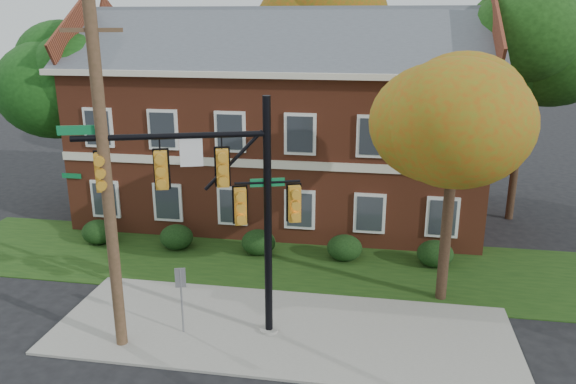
% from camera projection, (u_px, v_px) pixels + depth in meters
% --- Properties ---
extents(ground, '(120.00, 120.00, 0.00)m').
position_uv_depth(ground, '(276.00, 349.00, 16.33)').
color(ground, black).
rests_on(ground, ground).
extents(sidewalk, '(14.00, 5.00, 0.08)m').
position_uv_depth(sidewalk, '(282.00, 330.00, 17.26)').
color(sidewalk, gray).
rests_on(sidewalk, ground).
extents(grass_strip, '(30.00, 6.00, 0.04)m').
position_uv_depth(grass_strip, '(305.00, 264.00, 21.98)').
color(grass_strip, '#193811').
rests_on(grass_strip, ground).
extents(apartment_building, '(18.80, 8.80, 9.74)m').
position_uv_depth(apartment_building, '(281.00, 113.00, 26.47)').
color(apartment_building, brown).
rests_on(apartment_building, ground).
extents(hedge_far_left, '(1.40, 1.26, 1.05)m').
position_uv_depth(hedge_far_left, '(98.00, 232.00, 23.93)').
color(hedge_far_left, black).
rests_on(hedge_far_left, ground).
extents(hedge_left, '(1.40, 1.26, 1.05)m').
position_uv_depth(hedge_left, '(177.00, 237.00, 23.37)').
color(hedge_left, black).
rests_on(hedge_left, ground).
extents(hedge_center, '(1.40, 1.26, 1.05)m').
position_uv_depth(hedge_center, '(258.00, 242.00, 22.81)').
color(hedge_center, black).
rests_on(hedge_center, ground).
extents(hedge_right, '(1.40, 1.26, 1.05)m').
position_uv_depth(hedge_right, '(345.00, 248.00, 22.25)').
color(hedge_right, black).
rests_on(hedge_right, ground).
extents(hedge_far_right, '(1.40, 1.26, 1.05)m').
position_uv_depth(hedge_far_right, '(435.00, 254.00, 21.69)').
color(hedge_far_right, black).
rests_on(hedge_far_right, ground).
extents(tree_near_right, '(4.50, 4.25, 8.58)m').
position_uv_depth(tree_near_right, '(465.00, 105.00, 17.19)').
color(tree_near_right, black).
rests_on(tree_near_right, ground).
extents(tree_left_rear, '(5.40, 5.10, 8.88)m').
position_uv_depth(tree_left_rear, '(74.00, 76.00, 26.48)').
color(tree_left_rear, black).
rests_on(tree_left_rear, ground).
extents(tree_right_rear, '(6.30, 5.95, 10.62)m').
position_uv_depth(tree_right_rear, '(538.00, 46.00, 24.55)').
color(tree_right_rear, black).
rests_on(tree_right_rear, ground).
extents(tree_far_rear, '(6.84, 6.46, 11.52)m').
position_uv_depth(tree_far_rear, '(328.00, 27.00, 32.52)').
color(tree_far_rear, black).
rests_on(tree_far_rear, ground).
extents(traffic_signal, '(6.22, 2.16, 7.23)m').
position_uv_depth(traffic_signal, '(221.00, 195.00, 15.66)').
color(traffic_signal, gray).
rests_on(traffic_signal, ground).
extents(utility_pole, '(1.45, 0.61, 9.68)m').
position_uv_depth(utility_pole, '(107.00, 185.00, 15.09)').
color(utility_pole, '#453520').
rests_on(utility_pole, ground).
extents(sign_post, '(0.31, 0.13, 2.19)m').
position_uv_depth(sign_post, '(181.00, 290.00, 16.68)').
color(sign_post, slate).
rests_on(sign_post, ground).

